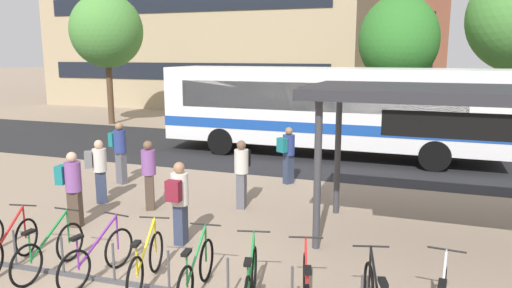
{
  "coord_description": "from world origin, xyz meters",
  "views": [
    {
      "loc": [
        4.24,
        -5.77,
        3.7
      ],
      "look_at": [
        0.32,
        5.21,
        1.48
      ],
      "focal_mm": 33.4,
      "sensor_mm": 36.0,
      "label": 1
    }
  ],
  "objects_px": {
    "parked_bicycle_green_5": "(196,272)",
    "commuter_teal_pack_2": "(288,151)",
    "city_bus": "(329,108)",
    "parked_bicycle_yellow_4": "(146,263)",
    "parked_bicycle_red_1": "(9,247)",
    "commuter_maroon_pack_0": "(179,198)",
    "street_tree_2": "(107,31)",
    "parked_bicycle_purple_3": "(98,258)",
    "street_tree_0": "(399,40)",
    "commuter_grey_pack_5": "(98,167)",
    "parked_bicycle_green_6": "(251,282)",
    "transit_shelter": "(502,99)",
    "commuter_red_pack_3": "(149,170)",
    "commuter_black_pack_1": "(242,169)",
    "commuter_teal_pack_6": "(120,148)",
    "commuter_teal_pack_4": "(72,184)",
    "parked_bicycle_green_2": "(49,251)"
  },
  "relations": [
    {
      "from": "parked_bicycle_red_1",
      "to": "commuter_maroon_pack_0",
      "type": "relative_size",
      "value": 1.02
    },
    {
      "from": "parked_bicycle_green_5",
      "to": "parked_bicycle_green_6",
      "type": "bearing_deg",
      "value": -98.59
    },
    {
      "from": "parked_bicycle_purple_3",
      "to": "street_tree_0",
      "type": "relative_size",
      "value": 0.28
    },
    {
      "from": "street_tree_0",
      "to": "parked_bicycle_purple_3",
      "type": "bearing_deg",
      "value": -104.23
    },
    {
      "from": "parked_bicycle_purple_3",
      "to": "commuter_black_pack_1",
      "type": "relative_size",
      "value": 1.03
    },
    {
      "from": "street_tree_0",
      "to": "commuter_teal_pack_4",
      "type": "bearing_deg",
      "value": -114.28
    },
    {
      "from": "commuter_maroon_pack_0",
      "to": "commuter_teal_pack_2",
      "type": "bearing_deg",
      "value": -10.76
    },
    {
      "from": "city_bus",
      "to": "commuter_grey_pack_5",
      "type": "distance_m",
      "value": 8.7
    },
    {
      "from": "parked_bicycle_red_1",
      "to": "parked_bicycle_purple_3",
      "type": "bearing_deg",
      "value": -97.87
    },
    {
      "from": "parked_bicycle_green_2",
      "to": "parked_bicycle_green_6",
      "type": "height_order",
      "value": "same"
    },
    {
      "from": "parked_bicycle_purple_3",
      "to": "commuter_grey_pack_5",
      "type": "distance_m",
      "value": 4.39
    },
    {
      "from": "transit_shelter",
      "to": "commuter_teal_pack_2",
      "type": "height_order",
      "value": "transit_shelter"
    },
    {
      "from": "parked_bicycle_red_1",
      "to": "parked_bicycle_purple_3",
      "type": "height_order",
      "value": "same"
    },
    {
      "from": "commuter_black_pack_1",
      "to": "commuter_teal_pack_2",
      "type": "bearing_deg",
      "value": 164.15
    },
    {
      "from": "city_bus",
      "to": "parked_bicycle_green_5",
      "type": "bearing_deg",
      "value": -89.17
    },
    {
      "from": "parked_bicycle_green_2",
      "to": "commuter_red_pack_3",
      "type": "relative_size",
      "value": 1.02
    },
    {
      "from": "parked_bicycle_green_2",
      "to": "commuter_grey_pack_5",
      "type": "height_order",
      "value": "commuter_grey_pack_5"
    },
    {
      "from": "commuter_red_pack_3",
      "to": "street_tree_2",
      "type": "relative_size",
      "value": 0.25
    },
    {
      "from": "city_bus",
      "to": "commuter_teal_pack_2",
      "type": "height_order",
      "value": "city_bus"
    },
    {
      "from": "city_bus",
      "to": "commuter_teal_pack_4",
      "type": "height_order",
      "value": "city_bus"
    },
    {
      "from": "transit_shelter",
      "to": "parked_bicycle_green_2",
      "type": "bearing_deg",
      "value": -153.4
    },
    {
      "from": "parked_bicycle_green_6",
      "to": "transit_shelter",
      "type": "height_order",
      "value": "transit_shelter"
    },
    {
      "from": "commuter_black_pack_1",
      "to": "commuter_teal_pack_6",
      "type": "height_order",
      "value": "commuter_teal_pack_6"
    },
    {
      "from": "parked_bicycle_green_2",
      "to": "commuter_black_pack_1",
      "type": "xyz_separation_m",
      "value": [
        1.83,
        4.37,
        0.59
      ]
    },
    {
      "from": "commuter_maroon_pack_0",
      "to": "street_tree_2",
      "type": "bearing_deg",
      "value": 38.31
    },
    {
      "from": "parked_bicycle_red_1",
      "to": "commuter_black_pack_1",
      "type": "distance_m",
      "value": 5.21
    },
    {
      "from": "parked_bicycle_green_6",
      "to": "commuter_teal_pack_2",
      "type": "height_order",
      "value": "commuter_teal_pack_2"
    },
    {
      "from": "parked_bicycle_green_2",
      "to": "commuter_black_pack_1",
      "type": "height_order",
      "value": "commuter_black_pack_1"
    },
    {
      "from": "parked_bicycle_red_1",
      "to": "commuter_teal_pack_4",
      "type": "bearing_deg",
      "value": -3.53
    },
    {
      "from": "parked_bicycle_yellow_4",
      "to": "commuter_red_pack_3",
      "type": "relative_size",
      "value": 1.0
    },
    {
      "from": "parked_bicycle_yellow_4",
      "to": "commuter_grey_pack_5",
      "type": "height_order",
      "value": "commuter_grey_pack_5"
    },
    {
      "from": "commuter_teal_pack_2",
      "to": "commuter_red_pack_3",
      "type": "distance_m",
      "value": 4.15
    },
    {
      "from": "street_tree_0",
      "to": "street_tree_2",
      "type": "height_order",
      "value": "street_tree_2"
    },
    {
      "from": "parked_bicycle_green_2",
      "to": "parked_bicycle_yellow_4",
      "type": "relative_size",
      "value": 1.02
    },
    {
      "from": "parked_bicycle_green_2",
      "to": "street_tree_0",
      "type": "height_order",
      "value": "street_tree_0"
    },
    {
      "from": "city_bus",
      "to": "parked_bicycle_green_6",
      "type": "xyz_separation_m",
      "value": [
        0.99,
        -10.92,
        -1.39
      ]
    },
    {
      "from": "parked_bicycle_green_2",
      "to": "commuter_teal_pack_4",
      "type": "relative_size",
      "value": 1.04
    },
    {
      "from": "street_tree_0",
      "to": "commuter_grey_pack_5",
      "type": "bearing_deg",
      "value": -119.39
    },
    {
      "from": "parked_bicycle_purple_3",
      "to": "commuter_teal_pack_6",
      "type": "height_order",
      "value": "commuter_teal_pack_6"
    },
    {
      "from": "city_bus",
      "to": "parked_bicycle_yellow_4",
      "type": "relative_size",
      "value": 7.14
    },
    {
      "from": "transit_shelter",
      "to": "commuter_black_pack_1",
      "type": "xyz_separation_m",
      "value": [
        -5.38,
        0.73,
        -1.92
      ]
    },
    {
      "from": "parked_bicycle_red_1",
      "to": "parked_bicycle_green_5",
      "type": "relative_size",
      "value": 0.99
    },
    {
      "from": "parked_bicycle_purple_3",
      "to": "parked_bicycle_yellow_4",
      "type": "distance_m",
      "value": 0.88
    },
    {
      "from": "parked_bicycle_green_5",
      "to": "commuter_teal_pack_2",
      "type": "bearing_deg",
      "value": -4.07
    },
    {
      "from": "street_tree_0",
      "to": "commuter_black_pack_1",
      "type": "bearing_deg",
      "value": -105.27
    },
    {
      "from": "parked_bicycle_red_1",
      "to": "transit_shelter",
      "type": "height_order",
      "value": "transit_shelter"
    },
    {
      "from": "parked_bicycle_yellow_4",
      "to": "commuter_teal_pack_6",
      "type": "distance_m",
      "value": 6.58
    },
    {
      "from": "city_bus",
      "to": "parked_bicycle_green_5",
      "type": "relative_size",
      "value": 7.03
    },
    {
      "from": "commuter_teal_pack_4",
      "to": "commuter_black_pack_1",
      "type": "bearing_deg",
      "value": 28.47
    },
    {
      "from": "commuter_maroon_pack_0",
      "to": "commuter_teal_pack_6",
      "type": "relative_size",
      "value": 0.93
    }
  ]
}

